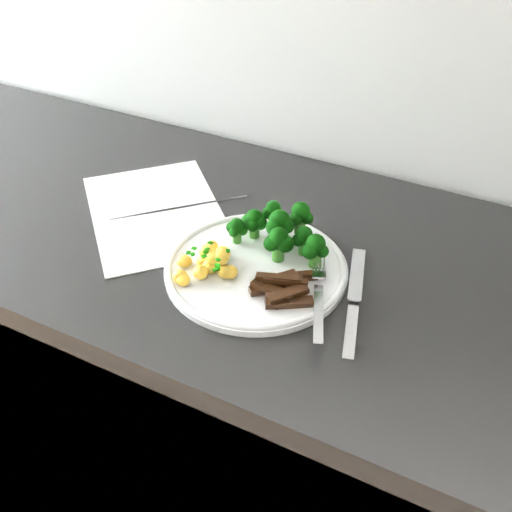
{
  "coord_description": "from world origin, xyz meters",
  "views": [
    {
      "loc": [
        0.42,
        1.0,
        1.46
      ],
      "look_at": [
        0.1,
        1.62,
        0.92
      ],
      "focal_mm": 42.31,
      "sensor_mm": 36.0,
      "label": 1
    }
  ],
  "objects_px": {
    "counter": "(265,424)",
    "potatoes": "(210,262)",
    "broccoli": "(282,229)",
    "knife": "(353,313)",
    "recipe_paper": "(156,212)",
    "beef_strips": "(282,288)",
    "plate": "(256,268)",
    "fork": "(319,299)"
  },
  "relations": [
    {
      "from": "broccoli",
      "to": "knife",
      "type": "bearing_deg",
      "value": -30.03
    },
    {
      "from": "plate",
      "to": "counter",
      "type": "bearing_deg",
      "value": 97.1
    },
    {
      "from": "plate",
      "to": "knife",
      "type": "xyz_separation_m",
      "value": [
        0.16,
        -0.03,
        0.0
      ]
    },
    {
      "from": "recipe_paper",
      "to": "potatoes",
      "type": "bearing_deg",
      "value": -31.32
    },
    {
      "from": "recipe_paper",
      "to": "plate",
      "type": "xyz_separation_m",
      "value": [
        0.22,
        -0.06,
        0.01
      ]
    },
    {
      "from": "counter",
      "to": "potatoes",
      "type": "distance_m",
      "value": 0.48
    },
    {
      "from": "counter",
      "to": "fork",
      "type": "height_order",
      "value": "fork"
    },
    {
      "from": "plate",
      "to": "potatoes",
      "type": "distance_m",
      "value": 0.07
    },
    {
      "from": "plate",
      "to": "potatoes",
      "type": "xyz_separation_m",
      "value": [
        -0.06,
        -0.04,
        0.02
      ]
    },
    {
      "from": "knife",
      "to": "broccoli",
      "type": "bearing_deg",
      "value": 149.97
    },
    {
      "from": "recipe_paper",
      "to": "plate",
      "type": "height_order",
      "value": "plate"
    },
    {
      "from": "counter",
      "to": "broccoli",
      "type": "relative_size",
      "value": 13.94
    },
    {
      "from": "beef_strips",
      "to": "knife",
      "type": "relative_size",
      "value": 0.46
    },
    {
      "from": "plate",
      "to": "potatoes",
      "type": "relative_size",
      "value": 2.53
    },
    {
      "from": "fork",
      "to": "knife",
      "type": "distance_m",
      "value": 0.05
    },
    {
      "from": "counter",
      "to": "knife",
      "type": "relative_size",
      "value": 10.63
    },
    {
      "from": "fork",
      "to": "knife",
      "type": "xyz_separation_m",
      "value": [
        0.05,
        0.01,
        -0.01
      ]
    },
    {
      "from": "beef_strips",
      "to": "knife",
      "type": "xyz_separation_m",
      "value": [
        0.1,
        0.01,
        -0.01
      ]
    },
    {
      "from": "broccoli",
      "to": "beef_strips",
      "type": "relative_size",
      "value": 1.66
    },
    {
      "from": "potatoes",
      "to": "knife",
      "type": "relative_size",
      "value": 0.49
    },
    {
      "from": "broccoli",
      "to": "knife",
      "type": "distance_m",
      "value": 0.18
    },
    {
      "from": "plate",
      "to": "broccoli",
      "type": "distance_m",
      "value": 0.07
    },
    {
      "from": "knife",
      "to": "counter",
      "type": "bearing_deg",
      "value": 154.04
    },
    {
      "from": "recipe_paper",
      "to": "fork",
      "type": "bearing_deg",
      "value": -15.96
    },
    {
      "from": "potatoes",
      "to": "counter",
      "type": "bearing_deg",
      "value": 61.1
    },
    {
      "from": "knife",
      "to": "fork",
      "type": "bearing_deg",
      "value": -174.06
    },
    {
      "from": "recipe_paper",
      "to": "beef_strips",
      "type": "relative_size",
      "value": 3.58
    },
    {
      "from": "counter",
      "to": "beef_strips",
      "type": "bearing_deg",
      "value": -53.84
    },
    {
      "from": "recipe_paper",
      "to": "knife",
      "type": "relative_size",
      "value": 1.64
    },
    {
      "from": "recipe_paper",
      "to": "fork",
      "type": "distance_m",
      "value": 0.35
    },
    {
      "from": "plate",
      "to": "potatoes",
      "type": "height_order",
      "value": "potatoes"
    },
    {
      "from": "counter",
      "to": "potatoes",
      "type": "relative_size",
      "value": 21.79
    },
    {
      "from": "recipe_paper",
      "to": "broccoli",
      "type": "height_order",
      "value": "broccoli"
    },
    {
      "from": "recipe_paper",
      "to": "beef_strips",
      "type": "height_order",
      "value": "beef_strips"
    },
    {
      "from": "recipe_paper",
      "to": "knife",
      "type": "distance_m",
      "value": 0.4
    },
    {
      "from": "counter",
      "to": "recipe_paper",
      "type": "bearing_deg",
      "value": 177.63
    },
    {
      "from": "knife",
      "to": "recipe_paper",
      "type": "bearing_deg",
      "value": 166.68
    },
    {
      "from": "beef_strips",
      "to": "recipe_paper",
      "type": "bearing_deg",
      "value": 160.63
    },
    {
      "from": "counter",
      "to": "beef_strips",
      "type": "xyz_separation_m",
      "value": [
        0.07,
        -0.09,
        0.46
      ]
    },
    {
      "from": "beef_strips",
      "to": "fork",
      "type": "distance_m",
      "value": 0.05
    },
    {
      "from": "counter",
      "to": "fork",
      "type": "bearing_deg",
      "value": -35.93
    },
    {
      "from": "potatoes",
      "to": "fork",
      "type": "relative_size",
      "value": 0.58
    }
  ]
}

